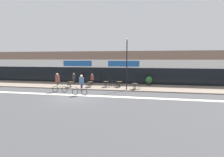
# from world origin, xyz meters

# --- Properties ---
(ground_plane) EXTENTS (120.00, 120.00, 0.00)m
(ground_plane) POSITION_xyz_m (0.00, 0.00, 0.00)
(ground_plane) COLOR #424244
(sidewalk_slab) EXTENTS (40.00, 5.50, 0.12)m
(sidewalk_slab) POSITION_xyz_m (0.00, 7.25, 0.06)
(sidewalk_slab) COLOR gray
(sidewalk_slab) RESTS_ON ground
(storefront_facade) EXTENTS (40.00, 4.06, 5.00)m
(storefront_facade) POSITION_xyz_m (0.00, 11.96, 2.49)
(storefront_facade) COLOR #7F6656
(storefront_facade) RESTS_ON ground
(bike_lane_stripe) EXTENTS (36.00, 0.70, 0.01)m
(bike_lane_stripe) POSITION_xyz_m (0.00, 1.30, 0.00)
(bike_lane_stripe) COLOR silver
(bike_lane_stripe) RESTS_ON ground
(bistro_table_0) EXTENTS (0.68, 0.68, 0.74)m
(bistro_table_0) POSITION_xyz_m (-2.79, 5.44, 0.65)
(bistro_table_0) COLOR black
(bistro_table_0) RESTS_ON sidewalk_slab
(bistro_table_1) EXTENTS (0.75, 0.75, 0.71)m
(bistro_table_1) POSITION_xyz_m (-0.29, 5.93, 0.63)
(bistro_table_1) COLOR black
(bistro_table_1) RESTS_ON sidewalk_slab
(bistro_table_2) EXTENTS (0.64, 0.64, 0.73)m
(bistro_table_2) POSITION_xyz_m (1.77, 6.45, 0.64)
(bistro_table_2) COLOR black
(bistro_table_2) RESTS_ON sidewalk_slab
(bistro_table_3) EXTENTS (0.77, 0.77, 0.71)m
(bistro_table_3) POSITION_xyz_m (3.49, 6.85, 0.64)
(bistro_table_3) COLOR black
(bistro_table_3) RESTS_ON sidewalk_slab
(bistro_table_4) EXTENTS (0.70, 0.70, 0.72)m
(bistro_table_4) POSITION_xyz_m (5.63, 5.52, 0.63)
(bistro_table_4) COLOR black
(bistro_table_4) RESTS_ON sidewalk_slab
(cafe_chair_0_near) EXTENTS (0.43, 0.59, 0.90)m
(cafe_chair_0_near) POSITION_xyz_m (-2.79, 4.81, 0.64)
(cafe_chair_0_near) COLOR black
(cafe_chair_0_near) RESTS_ON sidewalk_slab
(cafe_chair_1_near) EXTENTS (0.45, 0.60, 0.90)m
(cafe_chair_1_near) POSITION_xyz_m (-0.30, 5.30, 0.64)
(cafe_chair_1_near) COLOR black
(cafe_chair_1_near) RESTS_ON sidewalk_slab
(cafe_chair_2_near) EXTENTS (0.45, 0.60, 0.90)m
(cafe_chair_2_near) POSITION_xyz_m (1.76, 5.83, 0.64)
(cafe_chair_2_near) COLOR black
(cafe_chair_2_near) RESTS_ON sidewalk_slab
(cafe_chair_2_side) EXTENTS (0.59, 0.44, 0.90)m
(cafe_chair_2_side) POSITION_xyz_m (2.40, 6.46, 0.64)
(cafe_chair_2_side) COLOR black
(cafe_chair_2_side) RESTS_ON sidewalk_slab
(cafe_chair_3_near) EXTENTS (0.41, 0.58, 0.90)m
(cafe_chair_3_near) POSITION_xyz_m (3.50, 6.23, 0.64)
(cafe_chair_3_near) COLOR black
(cafe_chair_3_near) RESTS_ON sidewalk_slab
(cafe_chair_3_side) EXTENTS (0.58, 0.41, 0.90)m
(cafe_chair_3_side) POSITION_xyz_m (2.87, 6.85, 0.64)
(cafe_chair_3_side) COLOR black
(cafe_chair_3_side) RESTS_ON sidewalk_slab
(cafe_chair_4_near) EXTENTS (0.41, 0.58, 0.90)m
(cafe_chair_4_near) POSITION_xyz_m (5.63, 4.90, 0.64)
(cafe_chair_4_near) COLOR black
(cafe_chair_4_near) RESTS_ON sidewalk_slab
(cafe_chair_4_side) EXTENTS (0.58, 0.42, 0.90)m
(cafe_chair_4_side) POSITION_xyz_m (6.26, 5.53, 0.64)
(cafe_chair_4_side) COLOR black
(cafe_chair_4_side) RESTS_ON sidewalk_slab
(planter_pot) EXTENTS (0.90, 0.90, 1.28)m
(planter_pot) POSITION_xyz_m (7.38, 9.04, 0.80)
(planter_pot) COLOR #232326
(planter_pot) RESTS_ON sidewalk_slab
(lamp_post) EXTENTS (0.26, 0.26, 6.17)m
(lamp_post) POSITION_xyz_m (4.66, 5.05, 3.62)
(lamp_post) COLOR black
(lamp_post) RESTS_ON sidewalk_slab
(cyclist_0) EXTENTS (1.80, 0.57, 2.24)m
(cyclist_0) POSITION_xyz_m (-2.98, 2.38, 1.31)
(cyclist_0) COLOR black
(cyclist_0) RESTS_ON ground
(cyclist_1) EXTENTS (1.69, 0.50, 2.20)m
(cyclist_1) POSITION_xyz_m (0.24, 1.33, 1.32)
(cyclist_1) COLOR black
(cyclist_1) RESTS_ON ground
(pedestrian_near_end) EXTENTS (0.51, 0.51, 1.67)m
(pedestrian_near_end) POSITION_xyz_m (-0.49, 7.49, 1.11)
(pedestrian_near_end) COLOR black
(pedestrian_near_end) RESTS_ON sidewalk_slab
(pedestrian_far_end) EXTENTS (0.44, 0.44, 1.69)m
(pedestrian_far_end) POSITION_xyz_m (-3.41, 7.95, 1.12)
(pedestrian_far_end) COLOR #4C3D2D
(pedestrian_far_end) RESTS_ON sidewalk_slab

